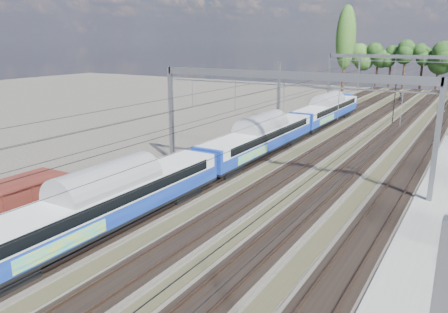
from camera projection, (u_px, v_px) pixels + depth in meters
The scene contains 8 objects.
track_bed at pixel (334, 143), 49.43m from camera, with size 21.00×130.00×0.34m.
platform at pixel (415, 263), 22.74m from camera, with size 3.00×70.00×0.30m, color gray.
catenary at pixel (359, 82), 54.01m from camera, with size 25.65×130.00×9.00m.
tree_belt at pixel (438, 59), 87.05m from camera, with size 40.11×101.67×11.15m.
poplar at pixel (346, 38), 97.53m from camera, with size 4.40×4.40×19.04m.
emu_train at pixel (259, 134), 42.61m from camera, with size 2.93×62.09×4.29m.
worker at pixel (401, 97), 83.34m from camera, with size 0.64×0.42×1.76m, color black.
signal_near at pixel (395, 96), 59.73m from camera, with size 0.40×0.37×6.30m.
Camera 1 is at (13.96, -2.75, 11.39)m, focal length 35.00 mm.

